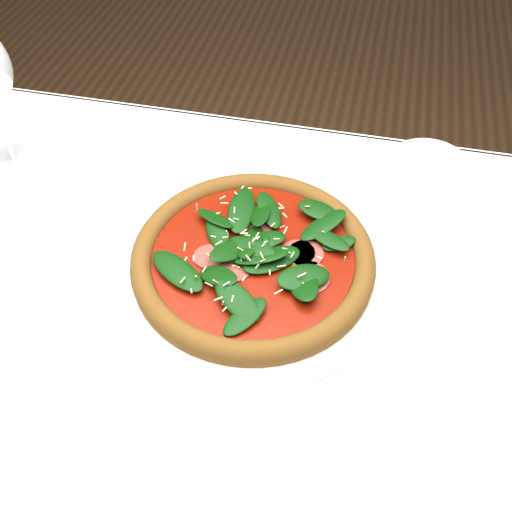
# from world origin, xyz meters

# --- Properties ---
(ground) EXTENTS (6.00, 6.00, 0.00)m
(ground) POSITION_xyz_m (0.00, 0.00, 0.00)
(ground) COLOR brown
(ground) RESTS_ON ground
(dining_table) EXTENTS (1.21, 0.81, 0.75)m
(dining_table) POSITION_xyz_m (0.00, 0.00, 0.65)
(dining_table) COLOR white
(dining_table) RESTS_ON ground
(plate) EXTENTS (0.38, 0.38, 0.02)m
(plate) POSITION_xyz_m (0.05, 0.06, 0.76)
(plate) COLOR white
(plate) RESTS_ON dining_table
(pizza) EXTENTS (0.37, 0.37, 0.04)m
(pizza) POSITION_xyz_m (0.05, 0.06, 0.78)
(pizza) COLOR brown
(pizza) RESTS_ON plate
(saucer_far) EXTENTS (0.13, 0.13, 0.01)m
(saucer_far) POSITION_xyz_m (0.28, 0.34, 0.76)
(saucer_far) COLOR white
(saucer_far) RESTS_ON dining_table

